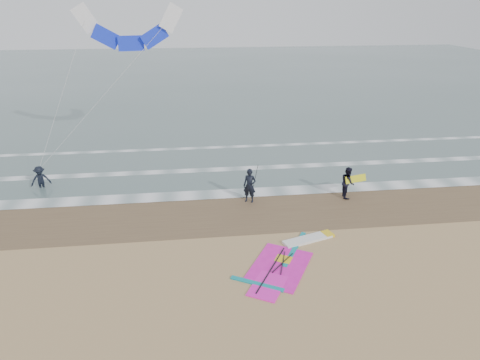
{
  "coord_description": "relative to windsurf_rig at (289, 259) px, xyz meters",
  "views": [
    {
      "loc": [
        -3.85,
        -13.77,
        10.22
      ],
      "look_at": [
        -1.56,
        5.0,
        2.2
      ],
      "focal_mm": 32.0,
      "sensor_mm": 36.0,
      "label": 1
    }
  ],
  "objects": [
    {
      "name": "wet_sand_band",
      "position": [
        -0.07,
        4.71,
        -0.03
      ],
      "size": [
        120.0,
        5.0,
        0.01
      ],
      "primitive_type": "cube",
      "color": "brown",
      "rests_on": "ground"
    },
    {
      "name": "person_standing",
      "position": [
        -0.85,
        5.8,
        0.91
      ],
      "size": [
        0.81,
        0.68,
        1.89
      ],
      "primitive_type": "imported",
      "rotation": [
        0.0,
        0.0,
        -0.4
      ],
      "color": "black",
      "rests_on": "ground"
    },
    {
      "name": "ground",
      "position": [
        -0.07,
        -1.29,
        -0.03
      ],
      "size": [
        120.0,
        120.0,
        0.0
      ],
      "primitive_type": "plane",
      "color": "tan",
      "rests_on": "ground"
    },
    {
      "name": "surf_kite",
      "position": [
        -7.32,
        13.41,
        8.37
      ],
      "size": [
        8.74,
        4.58,
        8.96
      ],
      "color": "white",
      "rests_on": "ground"
    },
    {
      "name": "windsurf_rig",
      "position": [
        0.0,
        0.0,
        0.0
      ],
      "size": [
        5.17,
        4.89,
        0.12
      ],
      "color": "white",
      "rests_on": "ground"
    },
    {
      "name": "carried_kiteboard",
      "position": [
        5.01,
        5.64,
        1.09
      ],
      "size": [
        1.3,
        0.51,
        0.39
      ],
      "color": "yellow",
      "rests_on": "ground"
    },
    {
      "name": "person_wading",
      "position": [
        -12.69,
        9.09,
        0.82
      ],
      "size": [
        1.24,
        0.94,
        1.7
      ],
      "primitive_type": "imported",
      "rotation": [
        0.0,
        0.0,
        0.32
      ],
      "color": "black",
      "rests_on": "ground"
    },
    {
      "name": "sea_water",
      "position": [
        -0.07,
        46.71,
        -0.02
      ],
      "size": [
        120.0,
        80.0,
        0.02
      ],
      "primitive_type": "cube",
      "color": "#47605E",
      "rests_on": "ground"
    },
    {
      "name": "held_pole",
      "position": [
        -0.55,
        5.8,
        1.35
      ],
      "size": [
        0.17,
        0.86,
        1.82
      ],
      "color": "black",
      "rests_on": "ground"
    },
    {
      "name": "foam_waterline",
      "position": [
        -0.07,
        9.15,
        -0.0
      ],
      "size": [
        120.0,
        9.15,
        0.02
      ],
      "color": "white",
      "rests_on": "ground"
    },
    {
      "name": "person_walking",
      "position": [
        4.61,
        5.74,
        0.85
      ],
      "size": [
        0.76,
        0.93,
        1.77
      ],
      "primitive_type": "imported",
      "rotation": [
        0.0,
        0.0,
        1.46
      ],
      "color": "black",
      "rests_on": "ground"
    }
  ]
}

